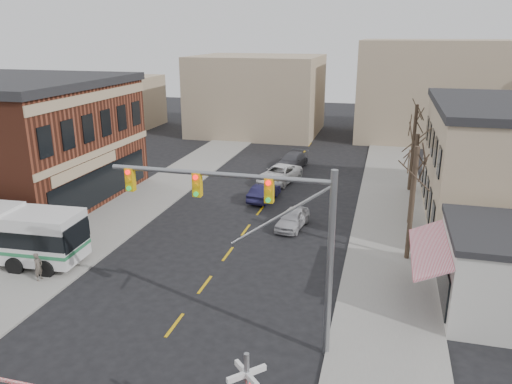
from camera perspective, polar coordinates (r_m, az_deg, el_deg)
ground at (r=22.60m, az=-11.42°, el=-17.37°), size 160.00×160.00×0.00m
sidewalk_west at (r=42.66m, az=-11.29°, el=-0.03°), size 5.00×60.00×0.12m
sidewalk_east at (r=38.58m, az=15.07°, el=-2.24°), size 5.00×60.00×0.12m
tree_east_a at (r=29.94m, az=17.39°, el=-1.31°), size 0.28×0.28×6.75m
tree_east_b at (r=35.75m, az=17.53°, el=1.37°), size 0.28×0.28×6.30m
tree_east_c at (r=43.41m, az=17.49°, el=4.80°), size 0.28×0.28×7.20m
traffic_signal_mast at (r=19.94m, az=1.15°, el=-3.31°), size 9.38×0.30×8.00m
car_a at (r=34.39m, az=4.20°, el=-3.05°), size 2.09×4.07×1.32m
car_b at (r=39.85m, az=0.92°, el=-0.04°), size 1.98×4.22×1.34m
car_c at (r=44.65m, az=2.68°, el=2.04°), size 3.70×5.90×1.52m
car_d at (r=49.55m, az=4.13°, el=3.58°), size 2.92×5.36×1.47m
pedestrian_near at (r=29.44m, az=-23.63°, el=-7.82°), size 0.37×0.57×1.56m
pedestrian_far at (r=34.18m, az=-22.84°, el=-4.13°), size 0.95×1.00×1.63m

